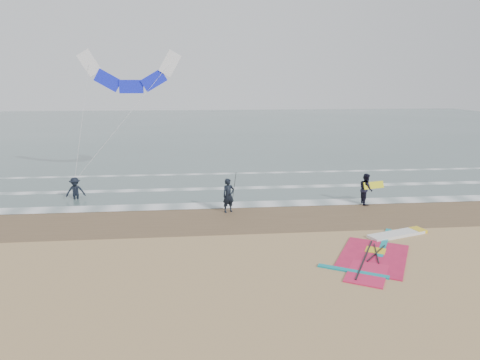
{
  "coord_description": "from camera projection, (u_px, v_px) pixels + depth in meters",
  "views": [
    {
      "loc": [
        -3.85,
        -14.73,
        6.82
      ],
      "look_at": [
        -1.9,
        5.0,
        2.2
      ],
      "focal_mm": 32.0,
      "sensor_mm": 36.0,
      "label": 1
    }
  ],
  "objects": [
    {
      "name": "sea_water",
      "position": [
        224.0,
        128.0,
        62.72
      ],
      "size": [
        120.0,
        80.0,
        0.02
      ],
      "primitive_type": "cube",
      "color": "#47605E",
      "rests_on": "ground"
    },
    {
      "name": "surf_kite",
      "position": [
        130.0,
        75.0,
        28.22
      ],
      "size": [
        6.76,
        4.75,
        7.73
      ],
      "color": "white",
      "rests_on": "ground"
    },
    {
      "name": "held_pole",
      "position": [
        234.0,
        188.0,
        22.46
      ],
      "size": [
        0.17,
        0.86,
        1.82
      ],
      "color": "black",
      "rests_on": "ground"
    },
    {
      "name": "carried_kiteboard",
      "position": [
        374.0,
        185.0,
        23.89
      ],
      "size": [
        1.3,
        0.51,
        0.39
      ],
      "color": "yellow",
      "rests_on": "ground"
    },
    {
      "name": "foam_waterline",
      "position": [
        262.0,
        194.0,
        26.31
      ],
      "size": [
        120.0,
        9.15,
        0.02
      ],
      "color": "white",
      "rests_on": "ground"
    },
    {
      "name": "person_wading",
      "position": [
        75.0,
        186.0,
        24.91
      ],
      "size": [
        1.19,
        0.83,
        1.69
      ],
      "primitive_type": "imported",
      "rotation": [
        0.0,
        0.0,
        0.2
      ],
      "color": "black",
      "rests_on": "ground"
    },
    {
      "name": "ground",
      "position": [
        303.0,
        265.0,
        16.2
      ],
      "size": [
        120.0,
        120.0,
        0.0
      ],
      "primitive_type": "plane",
      "color": "tan",
      "rests_on": "ground"
    },
    {
      "name": "windsurf_rig",
      "position": [
        381.0,
        250.0,
        17.51
      ],
      "size": [
        6.02,
        5.7,
        0.14
      ],
      "color": "white",
      "rests_on": "ground"
    },
    {
      "name": "person_walking",
      "position": [
        366.0,
        189.0,
        24.0
      ],
      "size": [
        0.69,
        0.87,
        1.77
      ],
      "primitive_type": "imported",
      "rotation": [
        0.0,
        0.0,
        1.55
      ],
      "color": "black",
      "rests_on": "ground"
    },
    {
      "name": "person_standing",
      "position": [
        228.0,
        196.0,
        22.53
      ],
      "size": [
        0.78,
        0.67,
        1.82
      ],
      "primitive_type": "imported",
      "rotation": [
        0.0,
        0.0,
        0.42
      ],
      "color": "black",
      "rests_on": "ground"
    },
    {
      "name": "wet_sand_band",
      "position": [
        275.0,
        216.0,
        22.01
      ],
      "size": [
        120.0,
        5.0,
        0.01
      ],
      "primitive_type": "cube",
      "color": "brown",
      "rests_on": "ground"
    }
  ]
}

